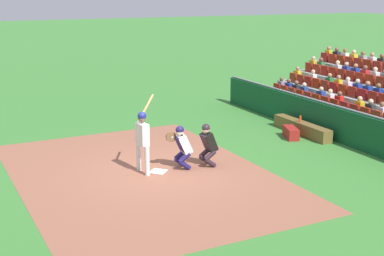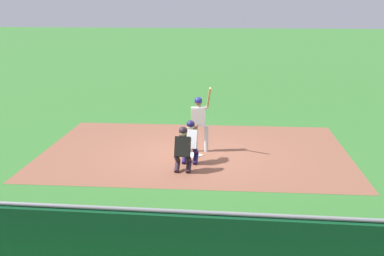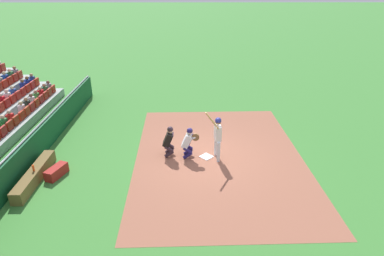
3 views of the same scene
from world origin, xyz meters
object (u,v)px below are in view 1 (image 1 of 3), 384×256
(catcher_crouching, at_px, (182,145))
(home_plate_umpire, at_px, (208,143))
(home_plate_marker, at_px, (158,171))
(dugout_bench, at_px, (302,128))
(water_bottle_on_bench, at_px, (300,119))
(equipment_duffel_bag, at_px, (291,133))
(batter_at_plate, at_px, (142,135))

(catcher_crouching, distance_m, home_plate_umpire, 0.78)
(home_plate_marker, xyz_separation_m, dugout_bench, (1.63, -6.15, 0.20))
(home_plate_marker, bearing_deg, catcher_crouching, -90.79)
(water_bottle_on_bench, relative_size, equipment_duffel_bag, 0.25)
(equipment_duffel_bag, bearing_deg, catcher_crouching, 125.57)
(home_plate_marker, height_order, catcher_crouching, catcher_crouching)
(batter_at_plate, height_order, water_bottle_on_bench, batter_at_plate)
(equipment_duffel_bag, bearing_deg, home_plate_umpire, 130.09)
(water_bottle_on_bench, xyz_separation_m, equipment_duffel_bag, (-0.33, 0.62, -0.36))
(batter_at_plate, distance_m, home_plate_umpire, 1.95)
(home_plate_marker, relative_size, equipment_duffel_bag, 0.49)
(home_plate_marker, distance_m, dugout_bench, 6.36)
(catcher_crouching, distance_m, equipment_duffel_bag, 4.99)
(batter_at_plate, height_order, equipment_duffel_bag, batter_at_plate)
(home_plate_marker, xyz_separation_m, catcher_crouching, (-0.01, -0.72, 0.70))
(dugout_bench, bearing_deg, home_plate_umpire, 110.81)
(home_plate_marker, distance_m, equipment_duffel_bag, 5.66)
(home_plate_marker, height_order, water_bottle_on_bench, water_bottle_on_bench)
(batter_at_plate, relative_size, dugout_bench, 0.74)
(dugout_bench, bearing_deg, batter_at_plate, 103.03)
(water_bottle_on_bench, bearing_deg, home_plate_marker, 105.40)
(home_plate_umpire, bearing_deg, equipment_duffel_bag, -69.56)
(catcher_crouching, bearing_deg, home_plate_marker, 89.21)
(equipment_duffel_bag, bearing_deg, home_plate_marker, 123.47)
(water_bottle_on_bench, bearing_deg, batter_at_plate, 103.54)
(catcher_crouching, height_order, home_plate_umpire, home_plate_umpire)
(home_plate_marker, xyz_separation_m, batter_at_plate, (0.11, 0.40, 1.08))
(water_bottle_on_bench, height_order, equipment_duffel_bag, water_bottle_on_bench)
(water_bottle_on_bench, distance_m, equipment_duffel_bag, 0.79)
(home_plate_umpire, relative_size, equipment_duffel_bag, 1.43)
(home_plate_umpire, bearing_deg, home_plate_marker, 84.71)
(home_plate_umpire, xyz_separation_m, water_bottle_on_bench, (1.82, -4.62, -0.15))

